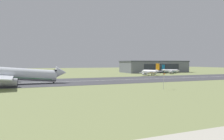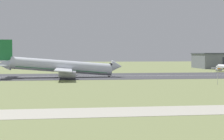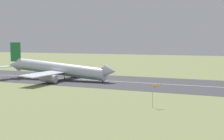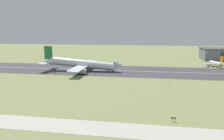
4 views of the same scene
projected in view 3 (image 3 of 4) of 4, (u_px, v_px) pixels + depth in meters
name	position (u px, v px, depth m)	size (l,w,h in m)	color
ground_plane	(67.00, 108.00, 86.94)	(677.49, 677.49, 0.00)	#7A8451
runway_strip	(136.00, 83.00, 139.69)	(437.49, 44.60, 0.06)	#3D3D42
runway_centreline	(136.00, 82.00, 139.68)	(393.74, 0.70, 0.01)	silver
airplane_landing	(59.00, 69.00, 148.85)	(60.01, 53.39, 17.92)	silver
windsock_pole	(157.00, 87.00, 87.49)	(2.30, 1.78, 6.19)	#B7B7BC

